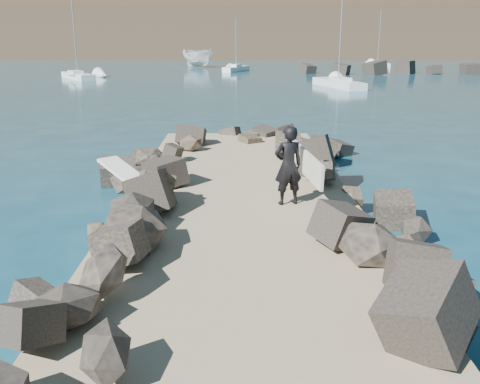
% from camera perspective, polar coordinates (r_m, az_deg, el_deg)
% --- Properties ---
extents(ground, '(800.00, 800.00, 0.00)m').
position_cam_1_polar(ground, '(12.78, -0.04, -5.18)').
color(ground, '#0F384C').
rests_on(ground, ground).
extents(jetty, '(6.00, 26.00, 0.60)m').
position_cam_1_polar(jetty, '(10.82, 0.05, -7.62)').
color(jetty, '#8C7759').
rests_on(jetty, ground).
extents(riprap_left, '(2.60, 22.00, 1.00)m').
position_cam_1_polar(riprap_left, '(11.54, -14.59, -5.51)').
color(riprap_left, black).
rests_on(riprap_left, ground).
extents(riprap_right, '(2.60, 22.00, 1.00)m').
position_cam_1_polar(riprap_right, '(11.59, 14.57, -5.41)').
color(riprap_right, black).
rests_on(riprap_right, ground).
extents(surfboard_resting, '(2.00, 2.18, 0.08)m').
position_cam_1_polar(surfboard_resting, '(14.40, -11.77, 1.33)').
color(surfboard_resting, white).
rests_on(surfboard_resting, riprap_left).
extents(boat_imported, '(6.27, 7.23, 2.71)m').
position_cam_1_polar(boat_imported, '(81.85, -4.47, 14.08)').
color(boat_imported, silver).
rests_on(boat_imported, ground).
extents(surfer_with_board, '(1.12, 2.44, 1.99)m').
position_cam_1_polar(surfer_with_board, '(13.30, 5.44, 2.85)').
color(surfer_with_board, black).
rests_on(surfer_with_board, jetty).
extents(sailboat_d, '(2.05, 7.05, 8.40)m').
position_cam_1_polar(sailboat_d, '(85.12, 14.47, 13.04)').
color(sailboat_d, white).
rests_on(sailboat_d, ground).
extents(sailboat_a, '(5.20, 6.80, 8.56)m').
position_cam_1_polar(sailboat_a, '(62.08, -16.92, 11.76)').
color(sailboat_a, white).
rests_on(sailboat_a, ground).
extents(sailboat_b, '(3.64, 5.52, 6.89)m').
position_cam_1_polar(sailboat_b, '(72.03, -0.41, 13.01)').
color(sailboat_b, white).
rests_on(sailboat_b, ground).
extents(sailboat_c, '(3.77, 8.07, 9.43)m').
position_cam_1_polar(sailboat_c, '(51.14, 10.46, 11.32)').
color(sailboat_c, white).
rests_on(sailboat_c, ground).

